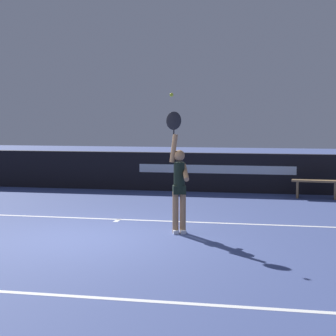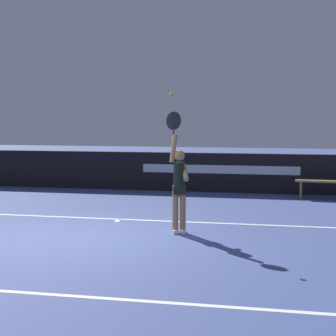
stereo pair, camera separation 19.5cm
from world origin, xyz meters
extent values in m
plane|color=#3D4C86|center=(0.00, 0.00, 0.00)|extent=(60.00, 60.00, 0.00)
cube|color=white|center=(0.00, 1.94, 0.00)|extent=(10.97, 0.10, 0.00)
cube|color=white|center=(0.00, -3.23, 0.00)|extent=(10.97, 0.10, 0.00)
cube|color=white|center=(0.00, 1.79, 0.00)|extent=(0.10, 0.30, 0.00)
cube|color=black|center=(0.00, 6.81, 0.56)|extent=(15.93, 0.23, 1.13)
cube|color=silver|center=(1.53, 6.70, 0.67)|extent=(4.54, 0.01, 0.24)
cylinder|color=#A1764F|center=(1.58, 0.81, 0.39)|extent=(0.11, 0.11, 0.79)
cylinder|color=#A1764F|center=(1.45, 0.77, 0.39)|extent=(0.11, 0.11, 0.79)
cube|color=white|center=(1.59, 0.79, 0.04)|extent=(0.17, 0.26, 0.07)
cube|color=white|center=(1.45, 0.75, 0.04)|extent=(0.17, 0.26, 0.07)
cylinder|color=black|center=(1.51, 0.79, 1.06)|extent=(0.21, 0.21, 0.56)
cube|color=black|center=(1.51, 0.79, 0.83)|extent=(0.28, 0.26, 0.16)
sphere|color=#A1764F|center=(1.51, 0.79, 1.47)|extent=(0.21, 0.21, 0.21)
cylinder|color=#A1764F|center=(1.41, 0.76, 1.60)|extent=(0.18, 0.13, 0.53)
cylinder|color=#A1764F|center=(1.63, 0.77, 1.16)|extent=(0.22, 0.46, 0.31)
ellipsoid|color=black|center=(1.41, 0.76, 2.12)|extent=(0.30, 0.12, 0.36)
cylinder|color=black|center=(1.41, 0.76, 1.93)|extent=(0.03, 0.03, 0.18)
sphere|color=#CBDF2D|center=(1.38, 0.68, 2.59)|extent=(0.07, 0.07, 0.07)
cube|color=olive|center=(4.30, 6.01, 0.47)|extent=(1.31, 0.45, 0.05)
cube|color=olive|center=(3.81, 6.05, 0.24)|extent=(0.08, 0.32, 0.47)
camera|label=1|loc=(3.41, -9.75, 2.21)|focal=61.58mm
camera|label=2|loc=(3.60, -9.71, 2.21)|focal=61.58mm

